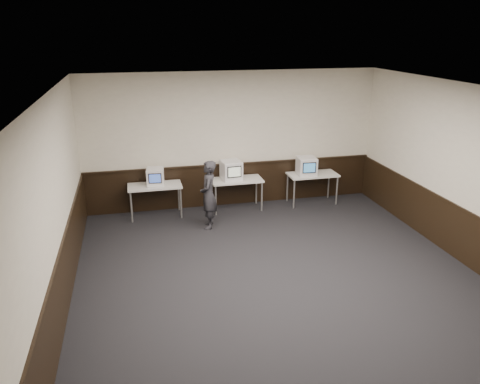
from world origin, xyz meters
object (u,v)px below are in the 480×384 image
(emac_center, at_px, (231,170))
(desk_left, at_px, (155,188))
(desk_right, at_px, (313,177))
(emac_right, at_px, (307,166))
(desk_center, at_px, (237,182))
(emac_left, at_px, (155,177))
(person, at_px, (209,195))

(emac_center, bearing_deg, desk_left, 175.02)
(desk_right, height_order, emac_center, emac_center)
(emac_right, bearing_deg, emac_center, -177.67)
(desk_left, height_order, desk_right, same)
(desk_center, xyz_separation_m, desk_right, (1.90, 0.00, 0.00))
(desk_center, height_order, emac_center, emac_center)
(desk_left, bearing_deg, desk_right, 0.00)
(desk_left, bearing_deg, emac_left, 44.73)
(desk_right, relative_size, emac_right, 2.42)
(desk_center, relative_size, person, 0.80)
(emac_left, relative_size, emac_right, 0.90)
(emac_left, bearing_deg, desk_center, 4.77)
(emac_right, xyz_separation_m, person, (-2.54, -0.87, -0.22))
(emac_center, height_order, emac_right, emac_center)
(desk_center, relative_size, emac_center, 2.31)
(emac_left, distance_m, person, 1.42)
(person, bearing_deg, emac_center, 155.61)
(desk_center, height_order, emac_right, emac_right)
(desk_right, distance_m, emac_right, 0.34)
(person, bearing_deg, desk_right, 120.80)
(emac_right, bearing_deg, person, -156.92)
(emac_center, distance_m, person, 1.18)
(emac_left, distance_m, emac_right, 3.59)
(desk_right, xyz_separation_m, emac_left, (-3.77, 0.03, 0.26))
(emac_left, xyz_separation_m, emac_center, (1.75, 0.00, 0.03))
(desk_left, height_order, emac_right, emac_right)
(emac_center, relative_size, emac_right, 1.05)
(emac_right, relative_size, person, 0.33)
(emac_left, height_order, emac_right, emac_right)
(desk_right, bearing_deg, emac_center, 179.18)
(desk_center, distance_m, emac_center, 0.32)
(desk_left, xyz_separation_m, person, (1.08, -0.90, 0.07))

